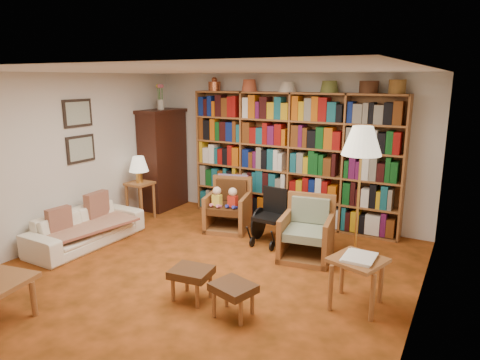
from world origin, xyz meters
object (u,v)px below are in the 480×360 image
Objects in this scene: floor_lamp at (362,147)px; footstool_b at (233,290)px; side_table_papers at (357,266)px; footstool_a at (191,274)px; armchair_leather at (230,208)px; side_table_lamp at (140,192)px; sofa at (86,228)px; wheelchair at (272,218)px; armchair_sage at (308,234)px.

footstool_b is (-0.80, -1.78, -1.31)m from floor_lamp.
footstool_a is (-1.64, -0.73, -0.17)m from side_table_papers.
footstool_a is (0.81, -2.25, -0.05)m from armchair_leather.
side_table_lamp is 1.04× the size of side_table_papers.
sofa is 2.66× the size of side_table_lamp.
footstool_a reaches higher than footstool_b.
side_table_papers is (1.60, -1.29, 0.09)m from wheelchair.
armchair_leather is at bearing 148.24° from side_table_papers.
armchair_leather is 1.01× the size of armchair_sage.
wheelchair is (2.37, 1.43, 0.12)m from sofa.
sofa is at bearing -132.51° from armchair_leather.
armchair_sage is 1.68× the size of footstool_b.
sofa is 2.14× the size of wheelchair.
side_table_papers is (3.97, 0.14, 0.21)m from sofa.
floor_lamp is (1.34, -0.31, 1.22)m from wheelchair.
wheelchair is (0.85, -0.23, 0.02)m from armchair_leather.
footstool_a is 0.95× the size of footstool_b.
footstool_a is at bearing 172.95° from footstool_b.
side_table_lamp reaches higher than side_table_papers.
side_table_papers is at bearing -15.98° from side_table_lamp.
armchair_sage is at bearing -68.01° from sofa.
floor_lamp is 2.35m from footstool_b.
side_table_lamp reaches higher than footstool_a.
footstool_a is at bearing -128.87° from floor_lamp.
side_table_lamp is 0.36× the size of floor_lamp.
wheelchair is 2.02m from footstool_a.
side_table_lamp is 0.77× the size of armchair_leather.
footstool_a is 0.58m from footstool_b.
armchair_leather reaches higher than side_table_papers.
armchair_leather is 1.60m from armchair_sage.
armchair_sage is (1.52, -0.47, -0.03)m from armchair_leather.
floor_lamp reaches higher than armchair_sage.
side_table_papers is at bearing -31.76° from armchair_leather.
sofa is 3.70× the size of footstool_a.
armchair_sage reaches higher than sofa.
footstool_a is (-1.38, -1.71, -1.30)m from floor_lamp.
armchair_sage is 0.72m from wheelchair.
armchair_sage reaches higher than side_table_papers.
side_table_papers is at bearing -87.21° from sofa.
side_table_lamp is 3.15m from armchair_sage.
side_table_lamp is 3.60m from footstool_b.
side_table_papers is (2.45, -1.52, 0.12)m from armchair_leather.
sofa is at bearing 167.07° from footstool_b.
sofa is 3.50× the size of footstool_b.
armchair_sage reaches higher than side_table_lamp.
sofa is 4.09m from floor_lamp.
wheelchair is 0.44× the size of floor_lamp.
footstool_a is at bearing -38.05° from side_table_lamp.
armchair_leather is 1.80× the size of footstool_a.
floor_lamp is 1.51m from side_table_papers.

